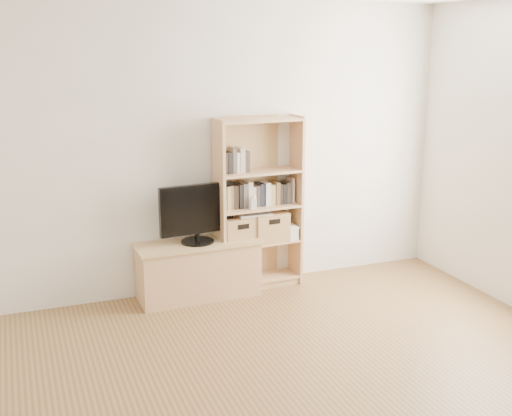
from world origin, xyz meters
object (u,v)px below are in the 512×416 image
television (197,214)px  baby_monitor (254,204)px  laptop (254,214)px  bookshelf (259,204)px  basket_left (238,230)px  basket_right (268,226)px  tv_stand (198,271)px

television → baby_monitor: size_ratio=6.80×
baby_monitor → laptop: (0.03, 0.08, -0.12)m
bookshelf → basket_left: size_ratio=5.13×
laptop → basket_left: bearing=-175.1°
basket_right → laptop: size_ratio=1.07×
bookshelf → basket_left: bearing=-178.8°
bookshelf → basket_right: 0.24m
tv_stand → laptop: laptop is taller
tv_stand → basket_right: (0.70, 0.06, 0.33)m
basket_right → tv_stand: bearing=-178.6°
bookshelf → basket_left: bookshelf is taller
basket_left → basket_right: basket_right is taller
bookshelf → baby_monitor: bearing=-135.0°
baby_monitor → basket_left: size_ratio=0.32×
tv_stand → basket_left: basket_left is taller
basket_left → baby_monitor: bearing=-36.7°
tv_stand → bookshelf: 0.82m
tv_stand → basket_right: 0.78m
television → baby_monitor: bearing=-9.2°
bookshelf → television: bookshelf is taller
television → laptop: television is taller
bookshelf → television: (-0.61, -0.06, -0.02)m
tv_stand → television: size_ratio=1.57×
bookshelf → television: 0.61m
baby_monitor → basket_left: baby_monitor is taller
bookshelf → basket_right: bearing=-2.6°
tv_stand → laptop: size_ratio=3.49×
television → basket_left: television is taller
television → basket_left: (0.39, 0.04, -0.21)m
tv_stand → television: (0.00, 0.00, 0.54)m
television → basket_left: size_ratio=2.19×
basket_right → television: bearing=-178.6°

